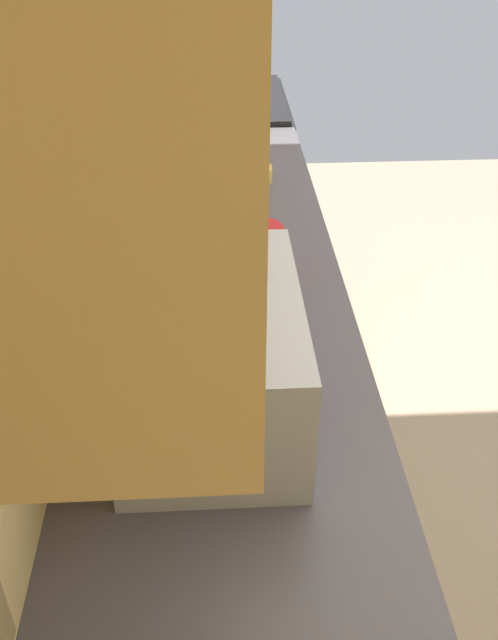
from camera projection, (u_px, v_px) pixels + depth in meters
name	position (u px, v px, depth m)	size (l,w,h in m)	color
wall_back	(48.00, 100.00, 1.57)	(3.81, 0.12, 2.73)	#EBC67C
counter_run	(225.00, 501.00, 1.80)	(2.93, 0.64, 0.91)	#E2BE73
oven_range	(216.00, 197.00, 3.27)	(0.68, 0.65, 1.09)	black
microwave	(212.00, 356.00, 1.34)	(0.51, 0.34, 0.26)	#B7BABF
bowl	(244.00, 173.00, 2.32)	(0.19, 0.19, 0.05)	gold
kettle	(255.00, 249.00, 1.82)	(0.20, 0.15, 0.15)	red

